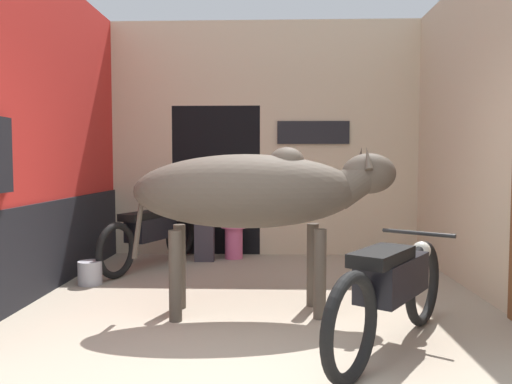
{
  "coord_description": "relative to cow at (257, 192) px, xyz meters",
  "views": [
    {
      "loc": [
        0.13,
        -3.08,
        1.36
      ],
      "look_at": [
        -0.04,
        1.85,
        1.05
      ],
      "focal_mm": 35.0,
      "sensor_mm": 36.0,
      "label": 1
    }
  ],
  "objects": [
    {
      "name": "wall_back_with_doorway",
      "position": [
        -0.29,
        3.09,
        0.34
      ],
      "size": [
        4.41,
        0.93,
        3.36
      ],
      "color": "beige",
      "rests_on": "ground_plane"
    },
    {
      "name": "motorcycle_far",
      "position": [
        -1.42,
        1.88,
        -0.64
      ],
      "size": [
        0.9,
        1.89,
        0.77
      ],
      "color": "black",
      "rests_on": "ground_plane"
    },
    {
      "name": "cow",
      "position": [
        0.0,
        0.0,
        0.0
      ],
      "size": [
        2.36,
        0.86,
        1.5
      ],
      "color": "#4C4238",
      "rests_on": "ground_plane"
    },
    {
      "name": "wall_left_shopfront",
      "position": [
        -2.28,
        0.74,
        0.54
      ],
      "size": [
        0.25,
        4.12,
        3.36
      ],
      "color": "red",
      "rests_on": "ground_plane"
    },
    {
      "name": "ground_plane",
      "position": [
        0.01,
        -1.31,
        -1.08
      ],
      "size": [
        30.0,
        30.0,
        0.0
      ],
      "primitive_type": "plane",
      "color": "tan"
    },
    {
      "name": "wall_right_with_door",
      "position": [
        2.3,
        0.7,
        0.57
      ],
      "size": [
        0.22,
        4.12,
        3.36
      ],
      "color": "beige",
      "rests_on": "ground_plane"
    },
    {
      "name": "shopkeeper_seated",
      "position": [
        -0.79,
        2.41,
        -0.41
      ],
      "size": [
        0.37,
        0.33,
        1.26
      ],
      "color": "#3D3842",
      "rests_on": "ground_plane"
    },
    {
      "name": "bucket",
      "position": [
        -1.88,
        0.97,
        -0.95
      ],
      "size": [
        0.26,
        0.26,
        0.26
      ],
      "color": "#A8A8B2",
      "rests_on": "ground_plane"
    },
    {
      "name": "motorcycle_near",
      "position": [
        0.99,
        -0.85,
        -0.62
      ],
      "size": [
        1.23,
        1.75,
        0.8
      ],
      "color": "black",
      "rests_on": "ground_plane"
    },
    {
      "name": "plastic_stool",
      "position": [
        -0.41,
        2.5,
        -0.84
      ],
      "size": [
        0.35,
        0.35,
        0.47
      ],
      "color": "#DB6093",
      "rests_on": "ground_plane"
    }
  ]
}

